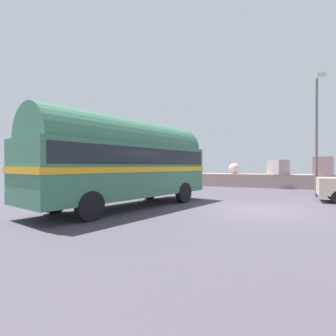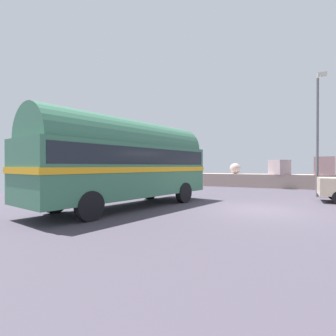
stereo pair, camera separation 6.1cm
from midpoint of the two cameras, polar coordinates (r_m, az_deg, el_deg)
name	(u,v)px [view 2 (the right image)]	position (r m, az deg, el deg)	size (l,w,h in m)	color
ground	(258,210)	(10.96, 19.40, -8.79)	(32.00, 26.00, 0.02)	#413B47
breakwater	(273,179)	(22.58, 22.39, -2.18)	(31.36, 2.20, 2.49)	tan
vintage_coach	(127,159)	(10.98, -8.90, 1.93)	(4.37, 8.91, 3.70)	black
lamp_post	(318,130)	(16.76, 30.38, 7.22)	(0.44, 1.14, 6.70)	#5B5B60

